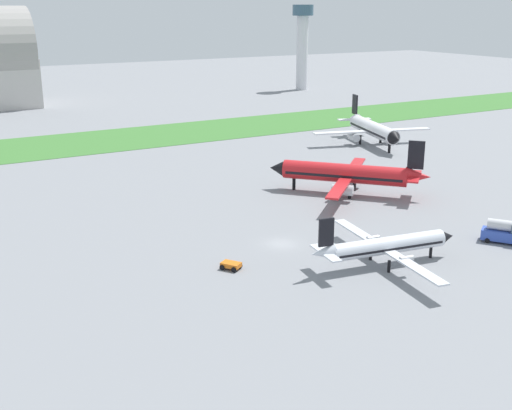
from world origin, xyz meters
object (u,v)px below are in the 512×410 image
object	(u,v)px
airplane_parked_jet_far	(373,129)
airplane_midfield_jet	(347,174)
airplane_foreground_turboprop	(385,246)
fuel_truck_midfield	(507,232)
control_tower	(302,40)
baggage_cart_near_gate	(231,265)

from	to	relation	value
airplane_parked_jet_far	airplane_midfield_jet	distance (m)	44.45
airplane_foreground_turboprop	fuel_truck_midfield	bearing A→B (deg)	2.50
airplane_midfield_jet	control_tower	bearing A→B (deg)	-73.37
airplane_foreground_turboprop	baggage_cart_near_gate	world-z (taller)	airplane_foreground_turboprop
airplane_foreground_turboprop	baggage_cart_near_gate	xyz separation A→B (m)	(-17.65, 8.58, -2.12)
control_tower	airplane_midfield_jet	bearing A→B (deg)	-120.46
control_tower	baggage_cart_near_gate	bearing A→B (deg)	-126.31
airplane_parked_jet_far	baggage_cart_near_gate	bearing A→B (deg)	-35.53
airplane_foreground_turboprop	fuel_truck_midfield	distance (m)	20.44
airplane_foreground_turboprop	control_tower	xyz separation A→B (m)	(91.29, 156.86, 16.50)
airplane_parked_jet_far	airplane_foreground_turboprop	bearing A→B (deg)	-22.19
airplane_foreground_turboprop	fuel_truck_midfield	size ratio (longest dim) A/B	3.65
airplane_midfield_jet	fuel_truck_midfield	xyz separation A→B (m)	(4.33, -30.92, -2.10)
airplane_parked_jet_far	fuel_truck_midfield	world-z (taller)	airplane_parked_jet_far
airplane_parked_jet_far	fuel_truck_midfield	size ratio (longest dim) A/B	4.29
fuel_truck_midfield	airplane_foreground_turboprop	bearing A→B (deg)	-130.99
airplane_midfield_jet	airplane_parked_jet_far	bearing A→B (deg)	-87.95
airplane_parked_jet_far	airplane_midfield_jet	bearing A→B (deg)	-29.01
airplane_parked_jet_far	control_tower	distance (m)	107.27
airplane_parked_jet_far	fuel_truck_midfield	distance (m)	68.01
airplane_foreground_turboprop	control_tower	distance (m)	182.24
airplane_midfield_jet	control_tower	world-z (taller)	control_tower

